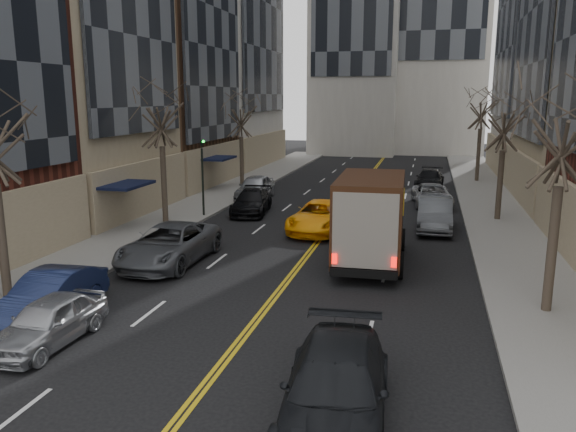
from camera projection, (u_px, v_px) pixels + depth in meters
name	position (u px, v px, depth m)	size (l,w,h in m)	color
sidewalk_left	(210.00, 200.00, 37.26)	(4.00, 66.00, 0.15)	slate
sidewalk_right	(497.00, 213.00, 32.98)	(4.00, 66.00, 0.15)	slate
tree_lf_mid	(160.00, 100.00, 29.21)	(3.20, 3.20, 8.91)	#382D23
tree_lf_far	(241.00, 107.00, 41.66)	(3.20, 3.20, 8.12)	#382D23
tree_rt_near	(566.00, 108.00, 16.52)	(3.20, 3.20, 8.71)	#382D23
tree_rt_mid	(506.00, 108.00, 29.86)	(3.20, 3.20, 8.32)	#382D23
tree_rt_far	(482.00, 97.00, 43.97)	(3.20, 3.20, 9.11)	#382D23
traffic_signal	(202.00, 169.00, 31.56)	(0.29, 0.26, 4.70)	black
ups_truck	(371.00, 219.00, 22.98)	(2.95, 6.84, 3.70)	black
observer_sedan	(336.00, 389.00, 11.76)	(2.60, 5.56, 1.57)	black
taxi	(320.00, 217.00, 28.72)	(2.55, 5.53, 1.54)	#FFA50A
pedestrian	(350.00, 241.00, 23.52)	(0.61, 0.40, 1.67)	black
parked_lf_a	(49.00, 321.00, 15.59)	(1.59, 3.95, 1.35)	#A9ACB1
parked_lf_b	(50.00, 295.00, 17.47)	(1.54, 4.41, 1.45)	#121A3A
parked_lf_c	(169.00, 244.00, 23.19)	(2.67, 5.79, 1.61)	#4C4E53
parked_lf_d	(252.00, 202.00, 33.17)	(1.95, 4.79, 1.39)	black
parked_lf_e	(255.00, 187.00, 37.75)	(1.91, 4.75, 1.62)	#ACAFB3
parked_rt_a	(435.00, 215.00, 29.03)	(1.71, 4.89, 1.61)	#505458
parked_rt_b	(432.00, 195.00, 35.47)	(2.25, 4.88, 1.36)	#B5B8BD
parked_rt_c	(430.00, 179.00, 42.36)	(1.95, 4.80, 1.39)	black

